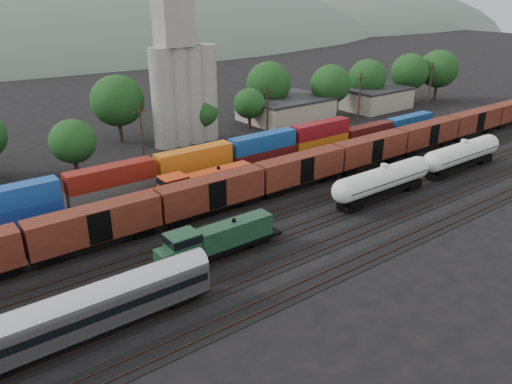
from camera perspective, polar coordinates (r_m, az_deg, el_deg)
ground at (r=68.09m, az=4.87°, el=-1.73°), size 600.00×600.00×0.00m
tracks at (r=68.07m, az=4.87°, el=-1.70°), size 180.00×33.20×0.20m
green_locomotive at (r=54.28m, az=-4.86°, el=-5.57°), size 15.41×2.72×4.08m
tank_car_a at (r=71.44m, az=14.28°, el=1.34°), size 18.87×3.38×4.94m
tank_car_b at (r=86.98m, az=22.49°, el=4.07°), size 18.90×3.38×4.95m
passenger_coach at (r=44.67m, az=-18.15°, el=-12.49°), size 21.27×2.62×4.83m
orange_locomotive at (r=69.51m, az=-6.29°, el=0.92°), size 17.15×2.86×4.29m
boxcar_string at (r=78.49m, az=9.31°, el=3.80°), size 184.40×2.90×4.20m
container_wall at (r=71.15m, az=-12.28°, el=1.28°), size 160.00×2.60×5.80m
grain_silo at (r=94.99m, az=-8.29°, el=12.15°), size 13.40×5.00×29.00m
industrial_sheds at (r=97.86m, az=-6.08°, el=7.33°), size 119.38×17.26×5.10m
tree_band at (r=93.64m, az=-12.87°, el=9.51°), size 164.18×23.35×14.37m
utility_poles at (r=82.65m, az=-5.27°, el=7.18°), size 122.20×0.36×12.00m
distant_hills at (r=316.56m, az=-25.29°, el=11.48°), size 860.00×286.00×130.00m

